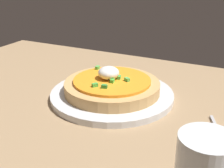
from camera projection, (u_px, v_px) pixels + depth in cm
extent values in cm
cube|color=#9C7D59|center=(80.00, 110.00, 67.52)|extent=(106.35, 81.24, 2.12)
cylinder|color=silver|center=(112.00, 95.00, 70.85)|extent=(29.11, 29.11, 1.47)
cylinder|color=tan|center=(112.00, 87.00, 70.08)|extent=(22.48, 22.48, 2.56)
cylinder|color=orange|center=(112.00, 81.00, 69.47)|extent=(18.18, 18.18, 0.62)
ellipsoid|color=white|center=(109.00, 73.00, 69.17)|extent=(4.96, 4.96, 2.97)
cube|color=#54B150|center=(127.00, 79.00, 68.20)|extent=(1.51, 1.31, 0.80)
cube|color=green|center=(112.00, 81.00, 67.44)|extent=(0.96, 1.38, 0.80)
cube|color=#318C3A|center=(104.00, 86.00, 64.41)|extent=(1.43, 1.08, 0.80)
cube|color=green|center=(110.00, 75.00, 70.90)|extent=(0.80, 1.28, 0.80)
cube|color=green|center=(119.00, 77.00, 69.49)|extent=(1.07, 1.43, 0.80)
cube|color=#55B650|center=(97.00, 68.00, 75.77)|extent=(0.84, 1.31, 0.80)
cube|color=green|center=(95.00, 85.00, 65.16)|extent=(1.39, 1.51, 0.80)
cube|color=#B7B7BC|center=(216.00, 127.00, 58.05)|extent=(3.63, 8.09, 0.50)
cube|color=#B7B7BC|center=(223.00, 143.00, 52.88)|extent=(2.32, 3.12, 0.50)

